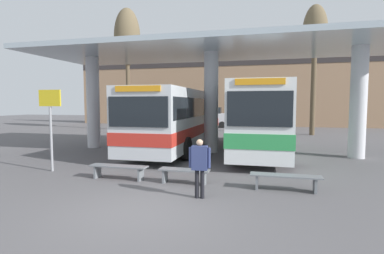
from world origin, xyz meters
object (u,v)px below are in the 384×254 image
waiting_bench_near_pillar (119,169)px  pedestrian_waiting (200,162)px  info_sign_platform (50,113)px  parked_car_street (209,117)px  waiting_bench_mid_platform (285,179)px  poplar_tree_behind_left (315,36)px  waiting_bench_far_platform (184,173)px  transit_bus_center_bay (261,116)px  transit_bus_left_bay (180,116)px  poplar_tree_behind_right (127,39)px

waiting_bench_near_pillar → pedestrian_waiting: pedestrian_waiting is taller
info_sign_platform → parked_car_street: size_ratio=0.63×
waiting_bench_mid_platform → parked_car_street: size_ratio=0.42×
waiting_bench_mid_platform → poplar_tree_behind_left: bearing=80.1°
poplar_tree_behind_left → parked_car_street: 13.09m
waiting_bench_far_platform → parked_car_street: parked_car_street is taller
waiting_bench_far_platform → poplar_tree_behind_left: poplar_tree_behind_left is taller
pedestrian_waiting → transit_bus_center_bay: bearing=76.7°
transit_bus_center_bay → waiting_bench_mid_platform: 6.95m
waiting_bench_mid_platform → poplar_tree_behind_left: size_ratio=0.20×
transit_bus_center_bay → poplar_tree_behind_left: size_ratio=1.00×
waiting_bench_near_pillar → poplar_tree_behind_left: 19.83m
waiting_bench_near_pillar → info_sign_platform: bearing=171.0°
waiting_bench_near_pillar → poplar_tree_behind_left: poplar_tree_behind_left is taller
pedestrian_waiting → poplar_tree_behind_left: (5.11, 17.76, 6.81)m
transit_bus_left_bay → parked_car_street: transit_bus_left_bay is taller
poplar_tree_behind_right → transit_bus_left_bay: bearing=-50.3°
info_sign_platform → waiting_bench_near_pillar: bearing=-9.0°
parked_car_street → poplar_tree_behind_right: bearing=-144.6°
transit_bus_center_bay → waiting_bench_far_platform: transit_bus_center_bay is taller
poplar_tree_behind_right → transit_bus_center_bay: bearing=-39.4°
info_sign_platform → parked_car_street: info_sign_platform is taller
waiting_bench_near_pillar → waiting_bench_mid_platform: same height
transit_bus_center_bay → waiting_bench_far_platform: bearing=71.5°
waiting_bench_mid_platform → pedestrian_waiting: size_ratio=1.27×
transit_bus_left_bay → parked_car_street: (-1.30, 15.11, -0.77)m
info_sign_platform → poplar_tree_behind_right: bearing=107.0°
parked_car_street → waiting_bench_mid_platform: bearing=-78.0°
waiting_bench_mid_platform → pedestrian_waiting: pedestrian_waiting is taller
transit_bus_left_bay → waiting_bench_near_pillar: transit_bus_left_bay is taller
waiting_bench_mid_platform → waiting_bench_near_pillar: bearing=180.0°
poplar_tree_behind_left → parked_car_street: poplar_tree_behind_left is taller
waiting_bench_near_pillar → waiting_bench_far_platform: same height
poplar_tree_behind_left → pedestrian_waiting: bearing=-106.1°
waiting_bench_far_platform → pedestrian_waiting: pedestrian_waiting is taller
waiting_bench_mid_platform → pedestrian_waiting: 2.65m
transit_bus_center_bay → poplar_tree_behind_left: poplar_tree_behind_left is taller
transit_bus_left_bay → info_sign_platform: size_ratio=3.93×
transit_bus_center_bay → pedestrian_waiting: bearing=79.6°
transit_bus_center_bay → parked_car_street: (-5.75, 15.72, -0.86)m
poplar_tree_behind_left → info_sign_platform: bearing=-124.8°
transit_bus_left_bay → waiting_bench_mid_platform: transit_bus_left_bay is taller
info_sign_platform → poplar_tree_behind_left: 20.30m
info_sign_platform → poplar_tree_behind_left: bearing=55.2°
waiting_bench_near_pillar → waiting_bench_far_platform: bearing=0.0°
waiting_bench_far_platform → transit_bus_left_bay: bearing=107.5°
waiting_bench_far_platform → waiting_bench_near_pillar: bearing=-180.0°
transit_bus_left_bay → info_sign_platform: transit_bus_left_bay is taller
transit_bus_center_bay → info_sign_platform: (-7.37, -6.26, 0.26)m
parked_car_street → waiting_bench_far_platform: bearing=-85.3°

